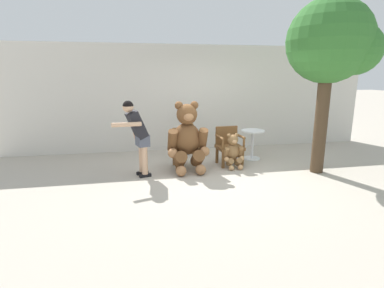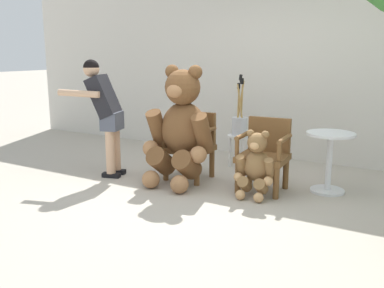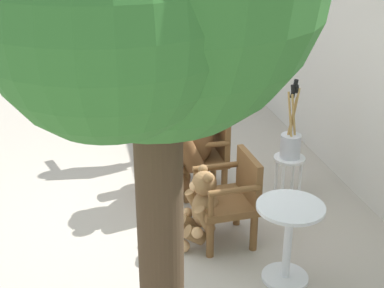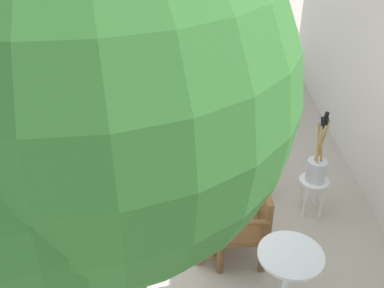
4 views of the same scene
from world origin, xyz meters
name	(u,v)px [view 1 (image 1 of 4)]	position (x,y,z in m)	size (l,w,h in m)	color
ground_plane	(215,175)	(0.00, 0.00, 0.00)	(60.00, 60.00, 0.00)	#B2A899
back_wall	(193,98)	(0.00, 2.40, 1.40)	(10.00, 0.16, 2.80)	beige
wooden_chair_left	(185,147)	(-0.51, 0.70, 0.46)	(0.57, 0.53, 0.86)	brown
wooden_chair_right	(229,145)	(0.51, 0.70, 0.46)	(0.59, 0.55, 0.86)	brown
teddy_bear_large	(187,137)	(-0.51, 0.44, 0.73)	(0.89, 0.84, 1.49)	brown
teddy_bear_small	(233,151)	(0.51, 0.42, 0.38)	(0.46, 0.45, 0.77)	olive
person_visitor	(137,132)	(-1.55, 0.22, 0.92)	(0.72, 0.62, 1.54)	black
white_stool	(191,142)	(-0.20, 1.56, 0.36)	(0.34, 0.34, 0.46)	white
brush_bucket	(192,131)	(-0.20, 1.56, 0.65)	(0.22, 0.22, 0.87)	silver
round_side_table	(252,141)	(1.20, 1.00, 0.45)	(0.56, 0.56, 0.72)	silver
patio_tree	(333,45)	(2.25, -0.24, 2.59)	(1.72, 1.63, 3.48)	#473523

